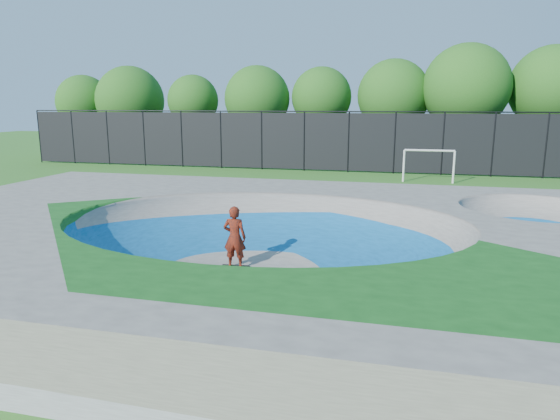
{
  "coord_description": "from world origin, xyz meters",
  "views": [
    {
      "loc": [
        3.56,
        -12.48,
        4.5
      ],
      "look_at": [
        -0.26,
        3.0,
        1.1
      ],
      "focal_mm": 32.0,
      "sensor_mm": 36.0,
      "label": 1
    }
  ],
  "objects": [
    {
      "name": "skater",
      "position": [
        -0.85,
        0.17,
        0.88
      ],
      "size": [
        0.66,
        0.45,
        1.76
      ],
      "primitive_type": "imported",
      "rotation": [
        0.0,
        0.0,
        3.18
      ],
      "color": "#A9280D",
      "rests_on": "ground"
    },
    {
      "name": "fence",
      "position": [
        0.0,
        21.0,
        2.1
      ],
      "size": [
        48.09,
        0.09,
        4.04
      ],
      "color": "black",
      "rests_on": "ground"
    },
    {
      "name": "skateboard",
      "position": [
        -0.85,
        0.17,
        0.03
      ],
      "size": [
        0.8,
        0.29,
        0.05
      ],
      "primitive_type": "cube",
      "rotation": [
        0.0,
        0.0,
        0.09
      ],
      "color": "black",
      "rests_on": "ground"
    },
    {
      "name": "ground",
      "position": [
        0.0,
        0.0,
        0.0
      ],
      "size": [
        120.0,
        120.0,
        0.0
      ],
      "primitive_type": "plane",
      "color": "#28621B",
      "rests_on": "ground"
    },
    {
      "name": "treeline",
      "position": [
        0.24,
        25.7,
        5.09
      ],
      "size": [
        51.43,
        7.1,
        8.59
      ],
      "color": "#4A3325",
      "rests_on": "ground"
    },
    {
      "name": "skate_deck",
      "position": [
        0.0,
        0.0,
        0.75
      ],
      "size": [
        22.0,
        14.0,
        1.5
      ],
      "primitive_type": "cube",
      "color": "gray",
      "rests_on": "ground"
    },
    {
      "name": "soccer_goal",
      "position": [
        5.04,
        17.57,
        1.33
      ],
      "size": [
        2.92,
        0.12,
        1.92
      ],
      "color": "silver",
      "rests_on": "ground"
    }
  ]
}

